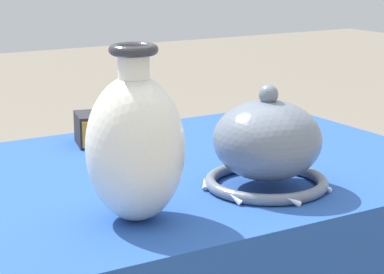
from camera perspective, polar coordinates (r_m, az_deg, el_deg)
name	(u,v)px	position (r m, az deg, el deg)	size (l,w,h in m)	color
display_table	(156,205)	(1.55, -2.77, -5.17)	(1.26, 0.80, 0.71)	brown
vase_tall_bulbous	(135,146)	(1.25, -4.34, -0.66)	(0.17, 0.17, 0.30)	white
vase_dome_bell	(267,146)	(1.43, 5.75, -0.72)	(0.25, 0.25, 0.20)	slate
mosaic_tile_box	(106,128)	(1.77, -6.59, 0.67)	(0.16, 0.13, 0.07)	#232328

